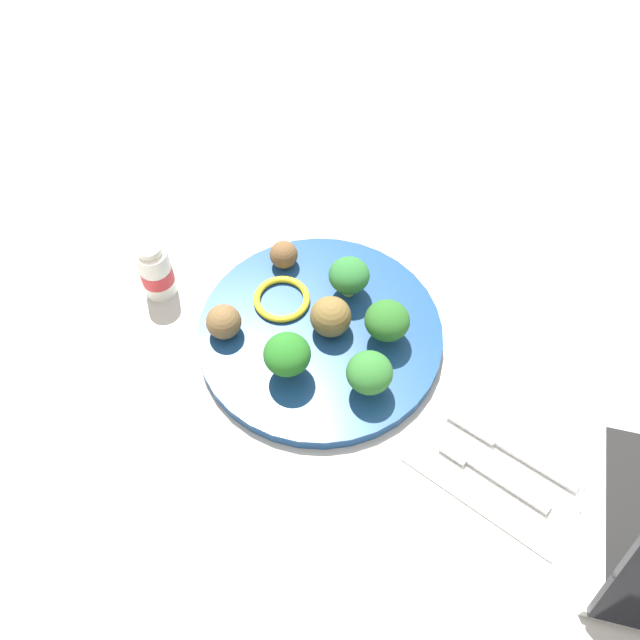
# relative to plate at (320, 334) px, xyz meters

# --- Properties ---
(ground_plane) EXTENTS (4.00, 4.00, 0.00)m
(ground_plane) POSITION_rel_plate_xyz_m (0.00, 0.00, -0.01)
(ground_plane) COLOR #B2B2AD
(plate) EXTENTS (0.28, 0.28, 0.02)m
(plate) POSITION_rel_plate_xyz_m (0.00, 0.00, 0.00)
(plate) COLOR navy
(plate) RESTS_ON ground_plane
(broccoli_floret_back_right) EXTENTS (0.05, 0.05, 0.05)m
(broccoli_floret_back_right) POSITION_rel_plate_xyz_m (-0.08, 0.04, 0.04)
(broccoli_floret_back_right) COLOR #8FCF6F
(broccoli_floret_back_right) RESTS_ON plate
(broccoli_floret_front_left) EXTENTS (0.05, 0.05, 0.05)m
(broccoli_floret_front_left) POSITION_rel_plate_xyz_m (-0.07, -0.03, 0.04)
(broccoli_floret_front_left) COLOR #A7CC7A
(broccoli_floret_front_left) RESTS_ON plate
(broccoli_floret_center) EXTENTS (0.05, 0.05, 0.06)m
(broccoli_floret_center) POSITION_rel_plate_xyz_m (0.00, 0.07, 0.04)
(broccoli_floret_center) COLOR #ADC17D
(broccoli_floret_center) RESTS_ON plate
(broccoli_floret_back_left) EXTENTS (0.05, 0.05, 0.05)m
(broccoli_floret_back_left) POSITION_rel_plate_xyz_m (-0.00, -0.06, 0.04)
(broccoli_floret_back_left) COLOR #9BD078
(broccoli_floret_back_left) RESTS_ON plate
(meatball_far_rim) EXTENTS (0.05, 0.05, 0.05)m
(meatball_far_rim) POSITION_rel_plate_xyz_m (-0.01, -0.01, 0.03)
(meatball_far_rim) COLOR brown
(meatball_far_rim) RESTS_ON plate
(meatball_front_left) EXTENTS (0.04, 0.04, 0.04)m
(meatball_front_left) POSITION_rel_plate_xyz_m (0.09, 0.06, 0.03)
(meatball_front_left) COLOR brown
(meatball_front_left) RESTS_ON plate
(meatball_back_right) EXTENTS (0.03, 0.03, 0.03)m
(meatball_back_right) POSITION_rel_plate_xyz_m (0.09, -0.06, 0.02)
(meatball_back_right) COLOR brown
(meatball_back_right) RESTS_ON plate
(pepper_ring_back_left) EXTENTS (0.09, 0.09, 0.01)m
(pepper_ring_back_left) POSITION_rel_plate_xyz_m (0.06, -0.01, 0.01)
(pepper_ring_back_left) COLOR yellow
(pepper_ring_back_left) RESTS_ON plate
(napkin) EXTENTS (0.18, 0.14, 0.01)m
(napkin) POSITION_rel_plate_xyz_m (-0.24, 0.03, -0.01)
(napkin) COLOR white
(napkin) RESTS_ON ground_plane
(fork) EXTENTS (0.12, 0.03, 0.01)m
(fork) POSITION_rel_plate_xyz_m (-0.23, 0.05, -0.00)
(fork) COLOR silver
(fork) RESTS_ON napkin
(knife) EXTENTS (0.15, 0.03, 0.01)m
(knife) POSITION_rel_plate_xyz_m (-0.24, 0.02, -0.00)
(knife) COLOR silver
(knife) RESTS_ON napkin
(yogurt_bottle) EXTENTS (0.04, 0.04, 0.08)m
(yogurt_bottle) POSITION_rel_plate_xyz_m (0.20, 0.04, 0.03)
(yogurt_bottle) COLOR white
(yogurt_bottle) RESTS_ON ground_plane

